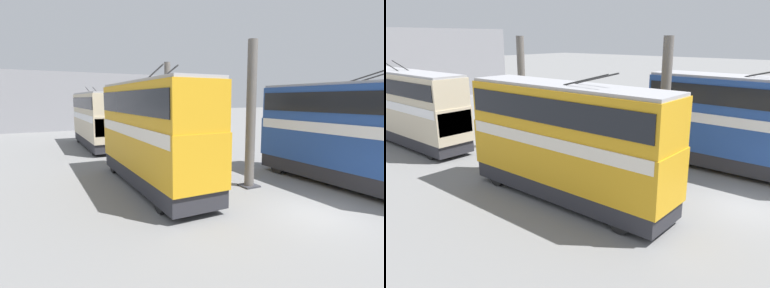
% 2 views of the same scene
% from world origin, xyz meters
% --- Properties ---
extents(ground_plane, '(240.00, 240.00, 0.00)m').
position_xyz_m(ground_plane, '(0.00, 0.00, 0.00)').
color(ground_plane, slate).
extents(depot_back_wall, '(0.50, 36.00, 8.42)m').
position_xyz_m(depot_back_wall, '(39.03, 0.00, 4.21)').
color(depot_back_wall, gray).
rests_on(depot_back_wall, ground_plane).
extents(support_column_near, '(0.89, 0.89, 7.49)m').
position_xyz_m(support_column_near, '(4.35, 0.00, 3.62)').
color(support_column_near, '#605B56').
rests_on(support_column_near, ground_plane).
extents(support_column_far, '(0.89, 0.89, 7.49)m').
position_xyz_m(support_column_far, '(14.83, 0.00, 3.62)').
color(support_column_far, '#605B56').
rests_on(support_column_far, ground_plane).
extents(bus_left_near, '(10.18, 2.54, 6.02)m').
position_xyz_m(bus_left_near, '(2.09, -4.47, 3.07)').
color(bus_left_near, black).
rests_on(bus_left_near, ground_plane).
extents(bus_right_near, '(10.63, 2.54, 6.06)m').
position_xyz_m(bus_right_near, '(6.83, 4.47, 3.09)').
color(bus_right_near, black).
rests_on(bus_right_near, ground_plane).
extents(bus_right_mid, '(11.40, 2.54, 5.78)m').
position_xyz_m(bus_right_mid, '(21.63, 4.47, 2.93)').
color(bus_right_mid, black).
rests_on(bus_right_mid, ground_plane).
extents(person_by_right_row, '(0.48, 0.41, 1.80)m').
position_xyz_m(person_by_right_row, '(9.25, 2.15, 0.96)').
color(person_by_right_row, '#473D33').
rests_on(person_by_right_row, ground_plane).
extents(person_aisle_midway, '(0.39, 0.48, 1.59)m').
position_xyz_m(person_aisle_midway, '(9.05, -0.25, 0.83)').
color(person_aisle_midway, '#384251').
rests_on(person_aisle_midway, ground_plane).
extents(oil_drum, '(0.62, 0.62, 0.86)m').
position_xyz_m(oil_drum, '(11.12, -1.50, 0.43)').
color(oil_drum, '#B28E23').
rests_on(oil_drum, ground_plane).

